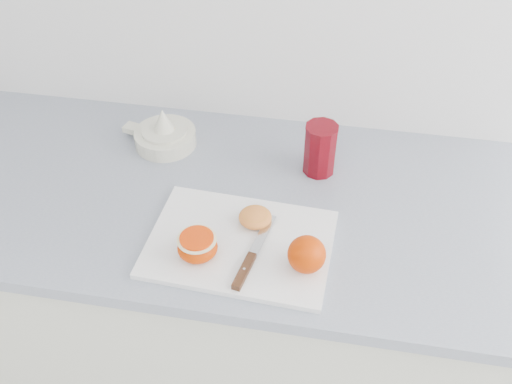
% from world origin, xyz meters
% --- Properties ---
extents(counter, '(2.50, 0.64, 0.89)m').
position_xyz_m(counter, '(0.18, 1.70, 0.45)').
color(counter, silver).
rests_on(counter, ground).
extents(cutting_board, '(0.37, 0.28, 0.01)m').
position_xyz_m(cutting_board, '(0.22, 1.55, 0.90)').
color(cutting_board, white).
rests_on(cutting_board, counter).
extents(whole_orange, '(0.07, 0.07, 0.07)m').
position_xyz_m(whole_orange, '(0.36, 1.51, 0.94)').
color(whole_orange, '#D54901').
rests_on(whole_orange, cutting_board).
extents(half_orange, '(0.08, 0.08, 0.05)m').
position_xyz_m(half_orange, '(0.15, 1.50, 0.93)').
color(half_orange, '#D54901').
rests_on(half_orange, cutting_board).
extents(squeezed_shell, '(0.07, 0.07, 0.03)m').
position_xyz_m(squeezed_shell, '(0.24, 1.61, 0.92)').
color(squeezed_shell, orange).
rests_on(squeezed_shell, cutting_board).
extents(paring_knife, '(0.05, 0.20, 0.01)m').
position_xyz_m(paring_knife, '(0.25, 1.49, 0.91)').
color(paring_knife, '#4F2618').
rests_on(paring_knife, cutting_board).
extents(citrus_juicer, '(0.19, 0.15, 0.10)m').
position_xyz_m(citrus_juicer, '(-0.02, 1.85, 0.92)').
color(citrus_juicer, white).
rests_on(citrus_juicer, counter).
extents(red_tumbler, '(0.08, 0.08, 0.12)m').
position_xyz_m(red_tumbler, '(0.35, 1.81, 0.95)').
color(red_tumbler, '#69060F').
rests_on(red_tumbler, counter).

